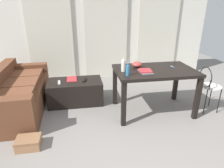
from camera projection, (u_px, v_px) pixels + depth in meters
ground_plane at (123, 115)px, 3.36m from camera, size 8.29×8.29×0.00m
wall_back at (106, 25)px, 4.81m from camera, size 5.28×0.10×2.67m
curtains at (106, 31)px, 4.78m from camera, size 3.76×0.03×2.39m
couch at (17, 94)px, 3.45m from camera, size 0.88×1.94×0.73m
coffee_table at (76, 92)px, 3.74m from camera, size 1.01×0.58×0.44m
craft_table at (155, 75)px, 3.26m from camera, size 1.32×0.84×0.78m
wire_chair at (208, 83)px, 3.33m from camera, size 0.36×0.37×0.82m
bottle_near at (128, 70)px, 2.89m from camera, size 0.06×0.06×0.19m
bottle_far at (123, 66)px, 3.08m from camera, size 0.07×0.07×0.22m
bowl at (137, 64)px, 3.31m from camera, size 0.17×0.17×0.10m
book_stack at (145, 71)px, 3.06m from camera, size 0.21×0.29×0.03m
scissors at (173, 67)px, 3.34m from camera, size 0.06×0.10×0.00m
tv_remote_primary at (59, 83)px, 3.56m from camera, size 0.06×0.19×0.02m
tv_remote_secondary at (84, 80)px, 3.67m from camera, size 0.09×0.17×0.02m
magazine at (72, 79)px, 3.74m from camera, size 0.19×0.30×0.01m
shoebox at (29, 143)px, 2.55m from camera, size 0.31×0.24×0.15m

